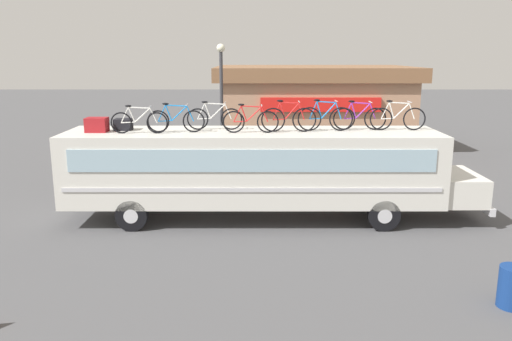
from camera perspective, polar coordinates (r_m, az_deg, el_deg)
ground_plane at (r=16.61m, az=-0.32°, el=-5.32°), size 120.00×120.00×0.00m
bus at (r=16.16m, az=0.60°, el=0.36°), size 13.03×2.63×2.82m
luggage_bag_1 at (r=16.55m, az=-17.13°, el=4.87°), size 0.64×0.49×0.44m
luggage_bag_2 at (r=16.73m, az=-14.40°, el=4.97°), size 0.53×0.45×0.36m
rooftop_bicycle_1 at (r=15.88m, az=-12.75°, el=5.32°), size 1.72×0.44×0.86m
rooftop_bicycle_2 at (r=15.89m, az=-8.78°, el=5.55°), size 1.76×0.44×0.90m
rooftop_bicycle_3 at (r=16.29m, az=-4.54°, el=5.84°), size 1.74×0.44×0.90m
rooftop_bicycle_4 at (r=15.61m, az=-0.50°, el=5.54°), size 1.70×0.44×0.89m
rooftop_bicycle_5 at (r=15.83m, az=3.73°, el=5.75°), size 1.69×0.44×0.98m
rooftop_bicycle_6 at (r=16.14m, az=7.78°, el=5.80°), size 1.72×0.44×0.98m
rooftop_bicycle_7 at (r=16.54m, az=11.50°, el=5.76°), size 1.68×0.44×0.93m
rooftop_bicycle_8 at (r=16.73m, az=15.52°, el=5.65°), size 1.75×0.44×0.94m
roadside_building at (r=29.34m, az=6.42°, el=7.13°), size 10.73×7.40×4.47m
street_lamp at (r=21.28m, az=-3.74°, el=8.03°), size 0.34×0.34×5.56m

